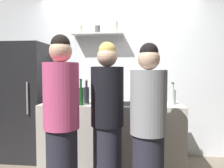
{
  "coord_description": "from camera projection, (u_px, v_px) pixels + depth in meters",
  "views": [
    {
      "loc": [
        0.3,
        -2.34,
        1.34
      ],
      "look_at": [
        -0.02,
        0.52,
        1.17
      ],
      "focal_mm": 35.26,
      "sensor_mm": 36.0,
      "label": 1
    }
  ],
  "objects": [
    {
      "name": "wine_bottle_pale_glass",
      "position": [
        173.0,
        96.0,
        2.77
      ],
      "size": [
        0.08,
        0.08,
        0.28
      ],
      "color": "#B2BFB2",
      "rests_on": "counter"
    },
    {
      "name": "person_blonde",
      "position": [
        107.0,
        122.0,
        2.3
      ],
      "size": [
        0.34,
        0.34,
        1.64
      ],
      "rotation": [
        0.0,
        0.0,
        3.02
      ],
      "color": "#262633",
      "rests_on": "ground"
    },
    {
      "name": "person_pink_top",
      "position": [
        62.0,
        124.0,
        2.11
      ],
      "size": [
        0.34,
        0.34,
        1.69
      ],
      "rotation": [
        0.0,
        0.0,
        2.62
      ],
      "color": "#262633",
      "rests_on": "ground"
    },
    {
      "name": "back_wall_assembly",
      "position": [
        118.0,
        74.0,
        3.6
      ],
      "size": [
        4.8,
        0.32,
        2.6
      ],
      "color": "white",
      "rests_on": "ground"
    },
    {
      "name": "wine_bottle_green_glass",
      "position": [
        81.0,
        95.0,
        2.69
      ],
      "size": [
        0.07,
        0.07,
        0.32
      ],
      "color": "#19471E",
      "rests_on": "counter"
    },
    {
      "name": "person_grey_hoodie",
      "position": [
        148.0,
        130.0,
        2.06
      ],
      "size": [
        0.34,
        0.34,
        1.6
      ],
      "rotation": [
        0.0,
        0.0,
        4.58
      ],
      "color": "#262633",
      "rests_on": "ground"
    },
    {
      "name": "baking_pan",
      "position": [
        122.0,
        102.0,
        2.78
      ],
      "size": [
        0.34,
        0.24,
        0.05
      ],
      "primitive_type": "cube",
      "color": "gray",
      "rests_on": "counter"
    },
    {
      "name": "water_bottle_plastic",
      "position": [
        144.0,
        96.0,
        2.71
      ],
      "size": [
        0.08,
        0.08,
        0.26
      ],
      "color": "silver",
      "rests_on": "counter"
    },
    {
      "name": "wine_bottle_amber_glass",
      "position": [
        133.0,
        92.0,
        3.09
      ],
      "size": [
        0.07,
        0.07,
        0.32
      ],
      "color": "#472814",
      "rests_on": "counter"
    },
    {
      "name": "utensil_holder",
      "position": [
        104.0,
        97.0,
        3.1
      ],
      "size": [
        0.11,
        0.11,
        0.21
      ],
      "color": "#B2B2B7",
      "rests_on": "counter"
    },
    {
      "name": "refrigerator",
      "position": [
        27.0,
        101.0,
        3.38
      ],
      "size": [
        0.61,
        0.61,
        1.76
      ],
      "color": "black",
      "rests_on": "ground"
    },
    {
      "name": "counter",
      "position": [
        112.0,
        137.0,
        2.92
      ],
      "size": [
        1.81,
        0.66,
        0.92
      ],
      "primitive_type": "cube",
      "color": "#B7B2A8",
      "rests_on": "ground"
    },
    {
      "name": "wine_bottle_dark_glass",
      "position": [
        87.0,
        94.0,
        2.85
      ],
      "size": [
        0.07,
        0.07,
        0.31
      ],
      "color": "black",
      "rests_on": "counter"
    }
  ]
}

